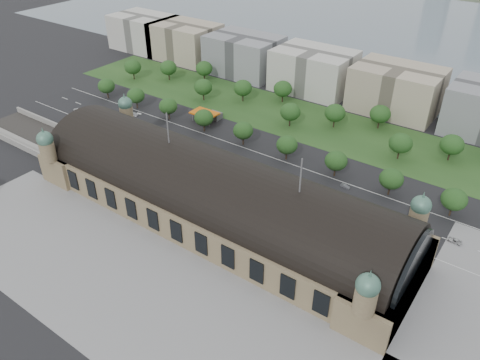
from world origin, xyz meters
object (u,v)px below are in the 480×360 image
Objects in this scene: parked_car_0 at (112,137)px; bus_east at (332,211)px; petrol_station at (210,114)px; parked_car_5 at (179,157)px; traffic_car_2 at (169,136)px; traffic_car_4 at (276,183)px; traffic_car_0 at (77,109)px; parked_car_2 at (160,156)px; bus_west at (240,171)px; bus_mid at (308,203)px; parked_car_6 at (173,159)px; traffic_car_1 at (134,114)px; traffic_car_5 at (345,186)px; traffic_car_6 at (455,241)px; parked_car_1 at (116,135)px; parked_car_3 at (176,156)px; traffic_car_3 at (206,148)px; parked_car_4 at (174,155)px.

bus_east is (115.47, 6.00, 1.05)m from parked_car_0.
petrol_station reaches higher than parked_car_5.
traffic_car_4 is (64.75, -5.05, -0.03)m from traffic_car_2.
traffic_car_2 is 64.94m from traffic_car_4.
traffic_car_0 reaches higher than parked_car_2.
bus_west is (70.30, 9.42, 0.73)m from parked_car_0.
traffic_car_0 is 146.02m from bus_mid.
parked_car_6 reaches higher than parked_car_0.
traffic_car_5 is at bearing -96.10° from traffic_car_1.
traffic_car_6 is 0.48× the size of bus_mid.
parked_car_2 is (31.99, -2.26, 0.03)m from parked_car_1.
parked_car_3 reaches higher than traffic_car_4.
traffic_car_2 is 1.19× the size of parked_car_3.
parked_car_6 is at bearing 99.43° from bus_west.
traffic_car_5 is 0.70× the size of parked_car_6.
traffic_car_3 is 15.74m from parked_car_4.
traffic_car_0 is (-66.44, -34.03, -2.20)m from petrol_station.
bus_west is at bearing 63.96° from parked_car_3.
parked_car_0 reaches higher than traffic_car_4.
petrol_station is 41.65m from traffic_car_1.
traffic_car_4 is at bearing 83.67° from bus_east.
traffic_car_4 is 28.99m from bus_east.
parked_car_4 is at bearing 146.25° from traffic_car_3.
parked_car_6 reaches higher than traffic_car_6.
parked_car_0 is at bearing -110.28° from parked_car_6.
parked_car_2 is at bearing 100.55° from bus_mid.
bus_east reaches higher than parked_car_0.
traffic_car_1 is 0.86× the size of traffic_car_6.
traffic_car_1 is 0.97× the size of parked_car_1.
parked_car_4 is (77.45, -6.25, -0.04)m from traffic_car_0.
bus_east is at bearing -100.32° from bus_west.
parked_car_2 is at bearing -104.83° from parked_car_6.
parked_car_3 is at bearing -101.45° from parked_car_5.
traffic_car_3 is at bearing 138.59° from parked_car_5.
traffic_car_0 is at bearing 94.22° from bus_mid.
parked_car_0 reaches higher than traffic_car_5.
traffic_car_4 is 0.87× the size of parked_car_5.
parked_car_6 is 0.52× the size of bus_west.
petrol_station is 87.49m from traffic_car_5.
petrol_station reaches higher than parked_car_1.
parked_car_0 is (10.51, -24.53, 0.05)m from traffic_car_1.
traffic_car_4 is at bearing 126.41° from traffic_car_5.
traffic_car_3 reaches higher than parked_car_2.
traffic_car_6 is 1.08× the size of parked_car_5.
traffic_car_3 is at bearing 78.90° from parked_car_1.
traffic_car_2 is at bearing -170.34° from parked_car_4.
parked_car_6 reaches higher than traffic_car_1.
parked_car_1 is at bearing -78.96° from traffic_car_6.
traffic_car_4 is at bearing 83.48° from traffic_car_0.
traffic_car_4 reaches higher than parked_car_1.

